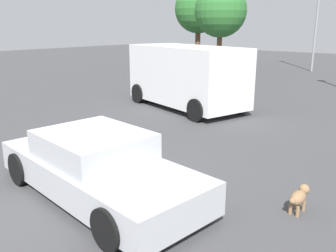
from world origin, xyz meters
TOP-DOWN VIEW (x-y plane):
  - ground_plane at (0.00, 0.00)m, footprint 80.00×80.00m
  - sedan_foreground at (0.33, -0.03)m, footprint 4.59×2.29m
  - dog at (3.40, 1.69)m, footprint 0.23×0.65m
  - van_white at (-2.83, 6.95)m, footprint 5.26×3.34m
  - tree_back_center at (-7.29, 16.52)m, footprint 3.27×3.27m
  - tree_back_right at (-11.87, 20.70)m, footprint 3.74×3.74m

SIDE VIEW (x-z plane):
  - ground_plane at x=0.00m, z-range 0.00..0.00m
  - dog at x=3.40m, z-range 0.06..0.48m
  - sedan_foreground at x=0.33m, z-range -0.04..1.16m
  - van_white at x=-2.83m, z-range 0.09..2.39m
  - tree_back_center at x=-7.29m, z-range 1.12..6.68m
  - tree_back_right at x=-11.87m, z-range 1.19..7.36m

